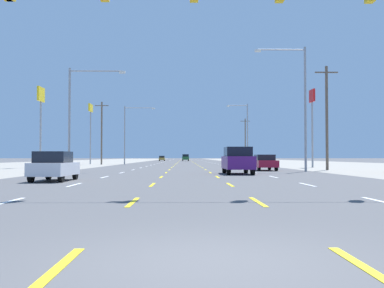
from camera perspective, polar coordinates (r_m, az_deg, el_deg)
ground_plane at (r=71.29m, az=-0.76°, el=-2.68°), size 572.00×572.00×0.00m
lot_apron_left at (r=75.36m, az=-19.95°, el=-2.52°), size 28.00×440.00×0.01m
lot_apron_right at (r=75.56m, az=18.38°, el=-2.54°), size 28.00×440.00×0.01m
lane_markings at (r=109.78m, az=-0.85°, el=-2.32°), size 10.64×227.60×0.01m
signal_span_wire at (r=16.46m, az=-1.17°, el=13.82°), size 27.09×0.53×9.50m
hatchback_far_left_nearest at (r=24.03m, az=-17.48°, el=-2.75°), size 1.72×3.90×1.54m
suv_inner_right_near at (r=32.37m, az=5.96°, el=-2.08°), size 1.98×4.90×1.98m
sedan_far_right_mid at (r=40.86m, az=9.40°, el=-2.36°), size 1.80×4.50×1.46m
suv_center_turn_midfar at (r=128.38m, az=-0.84°, el=-1.77°), size 1.98×4.90×1.98m
hatchback_far_left_far at (r=131.47m, az=-3.92°, el=-1.87°), size 1.72×3.90×1.54m
pole_sign_left_row_1 at (r=53.47m, az=-19.06°, el=4.61°), size 0.24×2.10×9.28m
pole_sign_left_row_2 at (r=76.10m, az=-13.05°, el=3.27°), size 0.24×2.62×10.17m
pole_sign_right_row_1 at (r=53.66m, az=15.35°, el=4.23°), size 0.24×1.76×9.19m
streetlight_left_row_0 at (r=38.89m, az=-14.83°, el=4.31°), size 4.85×0.26×8.89m
streetlight_right_row_0 at (r=39.19m, az=13.91°, el=5.65°), size 4.46×0.26×10.80m
streetlight_left_row_1 at (r=72.97m, az=-8.30°, el=1.82°), size 5.10×0.26×9.59m
streetlight_right_row_1 at (r=73.09m, az=6.97°, el=1.84°), size 3.56×0.26×10.02m
utility_pole_right_row_0 at (r=43.65m, az=17.12°, el=3.52°), size 2.20×0.26×9.91m
utility_pole_left_row_1 at (r=72.72m, az=-11.67°, el=1.55°), size 2.20×0.26×10.19m
utility_pole_right_row_2 at (r=104.65m, az=6.94°, el=0.59°), size 2.20×0.26×10.31m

